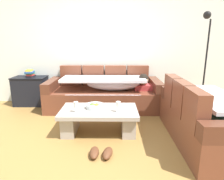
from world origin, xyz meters
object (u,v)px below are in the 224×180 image
Objects in this scene: coffee_table at (99,118)px; floor_lamp at (205,57)px; fruit_bowl at (95,106)px; couch_near_window at (205,119)px; wine_glass_near_left at (76,105)px; open_magazine at (118,107)px; side_cabinet at (31,91)px; couch_along_wall at (106,93)px; book_stack_on_cabinet at (30,73)px; wine_glass_near_right at (118,105)px; pair_of_shoes at (101,153)px.

floor_lamp reaches higher than coffee_table.
couch_near_window is at bearing -11.40° from fruit_bowl.
fruit_bowl is 0.33m from wine_glass_near_left.
coffee_table is 2.41m from floor_lamp.
side_cabinet is at bearing 152.19° from open_magazine.
side_cabinet is (-3.19, 1.66, -0.01)m from couch_near_window.
couch_along_wall is 2.07m from couch_near_window.
coffee_table is at bearing -31.16° from fruit_bowl.
wine_glass_near_right is at bearing -37.95° from book_stack_on_cabinet.
couch_near_window is 0.91× the size of floor_lamp.
floor_lamp is (3.63, -0.38, 0.40)m from book_stack_on_cabinet.
couch_near_window reaches higher than wine_glass_near_right.
fruit_bowl is at bearing -96.51° from couch_along_wall.
wine_glass_near_left is at bearing -49.66° from book_stack_on_cabinet.
open_magazine is 2.34m from book_stack_on_cabinet.
wine_glass_near_right is 2.44m from book_stack_on_cabinet.
pair_of_shoes is at bearing -138.92° from floor_lamp.
coffee_table is 0.44m from wine_glass_near_left.
wine_glass_near_right is at bearing -86.86° from open_magazine.
side_cabinet is (-1.70, 0.23, -0.01)m from couch_along_wall.
book_stack_on_cabinet is at bearing 142.05° from wine_glass_near_right.
floor_lamp reaches higher than couch_near_window.
side_cabinet reaches higher than pair_of_shoes.
floor_lamp is 6.18× the size of pair_of_shoes.
book_stack_on_cabinet is at bearing 130.34° from wine_glass_near_left.
couch_along_wall reaches higher than fruit_bowl.
side_cabinet is (-1.94, 1.49, -0.17)m from wine_glass_near_right.
fruit_bowl is 1.15× the size of book_stack_on_cabinet.
couch_along_wall is at bearing 108.71° from open_magazine.
book_stack_on_cabinet reaches higher than fruit_bowl.
book_stack_on_cabinet is (-1.92, 1.50, 0.22)m from wine_glass_near_right.
fruit_bowl is at bearing -165.19° from open_magazine.
fruit_bowl is 0.14× the size of floor_lamp.
wine_glass_near_left is 0.59× the size of open_magazine.
coffee_table is at bearing -39.97° from side_cabinet.
wine_glass_near_left is at bearing 85.58° from couch_near_window.
couch_along_wall is 8.44× the size of open_magazine.
pair_of_shoes is (1.69, -2.07, -0.67)m from book_stack_on_cabinet.
open_magazine is at bearing -152.34° from floor_lamp.
floor_lamp is (1.95, -0.15, 0.79)m from couch_along_wall.
wine_glass_near_left is at bearing -154.13° from floor_lamp.
wine_glass_near_left is at bearing -145.65° from fruit_bowl.
couch_along_wall is at bearing -7.79° from book_stack_on_cabinet.
floor_lamp is (2.01, 1.00, 0.88)m from coffee_table.
couch_along_wall is 1.12m from fruit_bowl.
pair_of_shoes is at bearing -54.24° from wine_glass_near_left.
pair_of_shoes is (0.14, -0.74, -0.37)m from fruit_bowl.
floor_lamp reaches higher than open_magazine.
floor_lamp is at bearing 32.97° from open_magazine.
couch_along_wall reaches higher than coffee_table.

